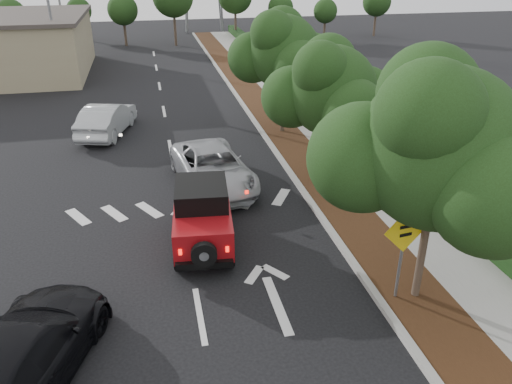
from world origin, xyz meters
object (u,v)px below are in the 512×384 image
object	(u,v)px
red_jeep	(202,214)
silver_suv_ahead	(213,168)
black_suv_oncoming	(20,357)
speed_hump_sign	(404,241)

from	to	relation	value
red_jeep	silver_suv_ahead	distance (m)	4.19
silver_suv_ahead	red_jeep	bearing A→B (deg)	-110.08
silver_suv_ahead	black_suv_oncoming	distance (m)	10.41
black_suv_oncoming	red_jeep	bearing A→B (deg)	-112.56
black_suv_oncoming	silver_suv_ahead	bearing A→B (deg)	-101.28
black_suv_oncoming	speed_hump_sign	distance (m)	8.96
silver_suv_ahead	black_suv_oncoming	xyz separation A→B (m)	(-5.20, -9.02, 0.03)
silver_suv_ahead	black_suv_oncoming	world-z (taller)	black_suv_oncoming
black_suv_oncoming	speed_hump_sign	bearing A→B (deg)	-155.13
red_jeep	silver_suv_ahead	bearing A→B (deg)	83.41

